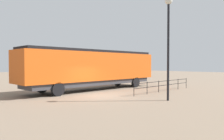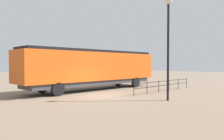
{
  "view_description": "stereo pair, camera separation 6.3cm",
  "coord_description": "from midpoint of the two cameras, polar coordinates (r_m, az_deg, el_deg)",
  "views": [
    {
      "loc": [
        13.43,
        -11.75,
        2.56
      ],
      "look_at": [
        -0.66,
        2.04,
        2.02
      ],
      "focal_mm": 35.33,
      "sensor_mm": 36.0,
      "label": 1
    },
    {
      "loc": [
        13.47,
        -11.71,
        2.56
      ],
      "look_at": [
        -0.66,
        2.04,
        2.02
      ],
      "focal_mm": 35.33,
      "sensor_mm": 36.0,
      "label": 2
    }
  ],
  "objects": [
    {
      "name": "locomotive",
      "position": [
        22.26,
        -3.61,
        0.66
      ],
      "size": [
        3.04,
        15.11,
        3.92
      ],
      "color": "#D15114",
      "rests_on": "ground_plane"
    },
    {
      "name": "ground_plane",
      "position": [
        18.03,
        -3.1,
        -6.61
      ],
      "size": [
        120.0,
        120.0,
        0.0
      ],
      "primitive_type": "plane",
      "color": "#84705B"
    },
    {
      "name": "platform_fence",
      "position": [
        21.06,
        13.39,
        -3.58
      ],
      "size": [
        0.05,
        8.72,
        1.06
      ],
      "color": "black",
      "rests_on": "ground_plane"
    },
    {
      "name": "lamp_post",
      "position": [
        16.06,
        14.46,
        10.33
      ],
      "size": [
        0.53,
        0.53,
        7.22
      ],
      "color": "black",
      "rests_on": "ground_plane"
    }
  ]
}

